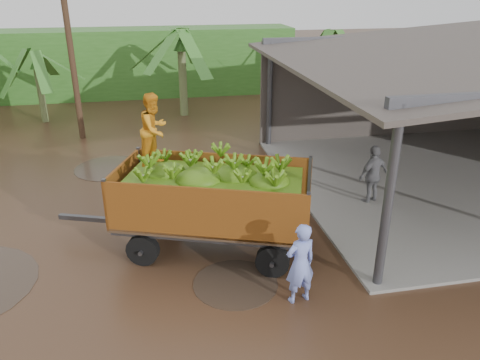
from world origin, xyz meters
name	(u,v)px	position (x,y,z in m)	size (l,w,h in m)	color
ground	(129,226)	(0.00, 0.00, 0.00)	(100.00, 100.00, 0.00)	black
hedge_north	(95,63)	(-2.00, 16.00, 1.80)	(22.00, 3.00, 3.60)	#2D661E
banana_trailer	(212,197)	(2.07, -1.50, 1.37)	(6.25, 3.58, 3.76)	#995615
man_blue	(300,264)	(3.48, -3.85, 0.88)	(0.64, 0.42, 1.76)	#7C8EE2
man_grey	(373,175)	(6.94, 0.08, 0.89)	(1.05, 0.44, 1.79)	slate
utility_pole	(67,26)	(-2.04, 8.18, 4.44)	(1.20, 0.24, 8.76)	#47301E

